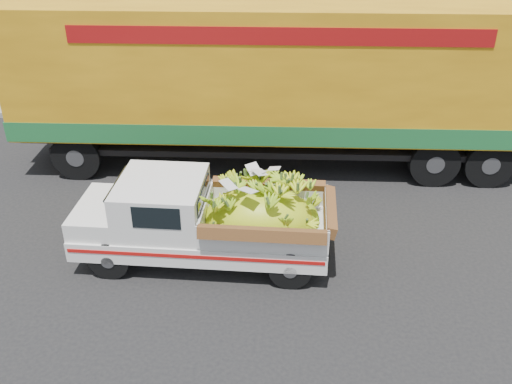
{
  "coord_description": "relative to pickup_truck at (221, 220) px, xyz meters",
  "views": [
    {
      "loc": [
        -0.51,
        -8.34,
        6.17
      ],
      "look_at": [
        -1.04,
        0.65,
        1.08
      ],
      "focal_mm": 40.0,
      "sensor_mm": 36.0,
      "label": 1
    }
  ],
  "objects": [
    {
      "name": "curb",
      "position": [
        1.62,
        6.49,
        -0.76
      ],
      "size": [
        60.0,
        0.25,
        0.15
      ],
      "primitive_type": "cube",
      "color": "gray",
      "rests_on": "ground"
    },
    {
      "name": "ground",
      "position": [
        1.62,
        -0.07,
        -0.83
      ],
      "size": [
        100.0,
        100.0,
        0.0
      ],
      "primitive_type": "plane",
      "color": "black",
      "rests_on": "ground"
    },
    {
      "name": "sidewalk",
      "position": [
        1.62,
        8.59,
        -0.76
      ],
      "size": [
        60.0,
        4.0,
        0.14
      ],
      "primitive_type": "cube",
      "color": "gray",
      "rests_on": "ground"
    },
    {
      "name": "pickup_truck",
      "position": [
        0.0,
        0.0,
        0.0
      ],
      "size": [
        4.48,
        1.74,
        1.55
      ],
      "rotation": [
        0.0,
        0.0,
        -0.03
      ],
      "color": "black",
      "rests_on": "ground"
    },
    {
      "name": "semi_trailer",
      "position": [
        0.89,
        4.04,
        1.29
      ],
      "size": [
        12.02,
        2.73,
        3.8
      ],
      "rotation": [
        0.0,
        0.0,
        0.02
      ],
      "color": "black",
      "rests_on": "ground"
    }
  ]
}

